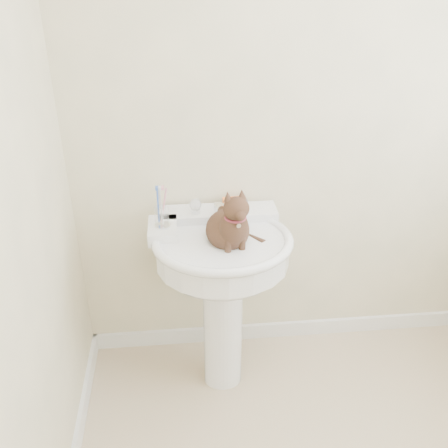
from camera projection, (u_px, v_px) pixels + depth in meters
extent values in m
cube|color=white|center=(294.00, 328.00, 2.79)|extent=(2.20, 0.02, 0.09)
cylinder|color=white|center=(223.00, 329.00, 2.36)|extent=(0.18, 0.18, 0.65)
cylinder|color=white|center=(223.00, 252.00, 2.16)|extent=(0.58, 0.58, 0.13)
ellipsoid|color=white|center=(223.00, 264.00, 2.19)|extent=(0.53, 0.46, 0.21)
torus|color=white|center=(223.00, 240.00, 2.13)|extent=(0.61, 0.61, 0.04)
cube|color=white|center=(218.00, 215.00, 2.30)|extent=(0.54, 0.14, 0.06)
cube|color=white|center=(163.00, 231.00, 2.18)|extent=(0.13, 0.19, 0.06)
cylinder|color=silver|center=(219.00, 209.00, 2.24)|extent=(0.05, 0.05, 0.05)
cylinder|color=silver|center=(220.00, 208.00, 2.18)|extent=(0.04, 0.04, 0.14)
sphere|color=white|center=(194.00, 204.00, 2.24)|extent=(0.06, 0.06, 0.06)
sphere|color=white|center=(243.00, 202.00, 2.26)|extent=(0.06, 0.06, 0.06)
cube|color=orange|center=(233.00, 202.00, 2.33)|extent=(0.09, 0.06, 0.03)
cylinder|color=silver|center=(162.00, 226.00, 2.15)|extent=(0.07, 0.07, 0.01)
cylinder|color=white|center=(162.00, 216.00, 2.13)|extent=(0.06, 0.06, 0.09)
cylinder|color=blue|center=(158.00, 206.00, 2.10)|extent=(0.01, 0.01, 0.17)
cylinder|color=silver|center=(161.00, 206.00, 2.10)|extent=(0.01, 0.01, 0.17)
cylinder|color=pink|center=(164.00, 206.00, 2.10)|extent=(0.01, 0.01, 0.17)
ellipsoid|color=#4B321F|center=(228.00, 230.00, 2.11)|extent=(0.19, 0.21, 0.17)
ellipsoid|color=#4B321F|center=(231.00, 227.00, 2.02)|extent=(0.12, 0.11, 0.15)
ellipsoid|color=#4B321F|center=(231.00, 209.00, 1.95)|extent=(0.10, 0.09, 0.09)
cone|color=#4B321F|center=(224.00, 196.00, 1.94)|extent=(0.04, 0.04, 0.04)
cone|color=#4B321F|center=(238.00, 195.00, 1.94)|extent=(0.04, 0.04, 0.04)
cylinder|color=#4B321F|center=(250.00, 238.00, 2.16)|extent=(0.03, 0.03, 0.20)
torus|color=maroon|center=(231.00, 218.00, 1.98)|extent=(0.09, 0.09, 0.01)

